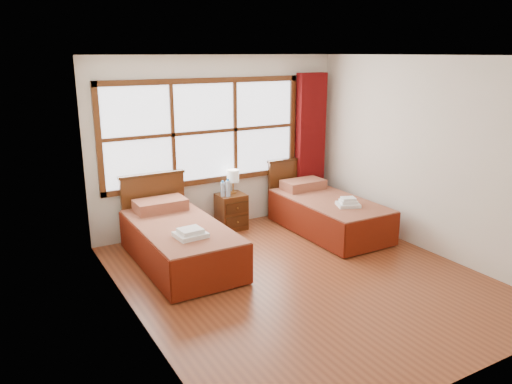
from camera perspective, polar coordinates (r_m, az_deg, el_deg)
floor at (r=6.14m, az=5.32°, el=-9.77°), size 4.50×4.50×0.00m
ceiling at (r=5.55m, az=6.02°, el=15.27°), size 4.50×4.50×0.00m
wall_back at (r=7.61m, az=-4.25°, el=5.56°), size 4.00×0.00×4.00m
wall_left at (r=4.86m, az=-13.97°, el=-0.71°), size 0.00×4.50×4.50m
wall_right at (r=7.03m, az=19.09°, el=3.90°), size 0.00×4.50×4.50m
window at (r=7.44m, az=-5.89°, el=6.85°), size 3.16×0.06×1.56m
curtain at (r=8.32m, az=6.21°, el=5.48°), size 0.50×0.16×2.30m
bed_left at (r=6.52m, az=-8.84°, el=-5.46°), size 1.02×2.04×0.99m
bed_right at (r=7.64m, az=8.05°, el=-2.31°), size 0.99×2.01×0.96m
nightstand at (r=7.66m, az=-2.83°, el=-2.25°), size 0.41×0.41×0.55m
towels_left at (r=5.95m, az=-7.50°, el=-4.71°), size 0.37×0.33×0.10m
towels_right at (r=7.23m, az=10.48°, el=-1.22°), size 0.38×0.36×0.13m
lamp at (r=7.60m, az=-2.65°, el=1.77°), size 0.19×0.19×0.36m
bottle_near at (r=7.46m, az=-3.82°, el=0.33°), size 0.06×0.06×0.24m
bottle_far at (r=7.45m, az=-3.21°, el=0.43°), size 0.07×0.07×0.27m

